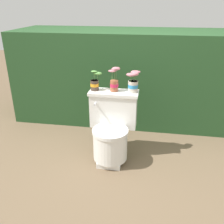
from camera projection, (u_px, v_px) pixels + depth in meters
ground_plane at (114, 160)px, 2.71m from camera, size 12.00×12.00×0.00m
hedge_backdrop at (127, 75)px, 3.54m from camera, size 3.06×0.97×1.23m
toilet at (112, 128)px, 2.63m from camera, size 0.51×0.51×0.72m
potted_plant_left at (95, 83)px, 2.60m from camera, size 0.12×0.10×0.21m
potted_plant_midleft at (114, 81)px, 2.56m from camera, size 0.12×0.09×0.25m
potted_plant_middle at (133, 83)px, 2.53m from camera, size 0.14×0.13×0.22m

